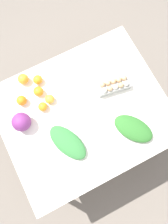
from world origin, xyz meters
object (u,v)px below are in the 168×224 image
orange_0 (22,100)px  orange_1 (38,91)px  greens_bunch_dandelion (68,142)px  orange_3 (43,107)px  cabbage_purple (21,122)px  orange_4 (50,99)px  greens_bunch_beet_tops (133,129)px  egg_carton (114,85)px  orange_5 (23,79)px  orange_2 (38,80)px

orange_0 → orange_1: same height
orange_1 → orange_0: bearing=-176.6°
greens_bunch_dandelion → orange_3: size_ratio=4.70×
cabbage_purple → orange_4: bearing=16.4°
greens_bunch_beet_tops → greens_bunch_dandelion: size_ratio=0.93×
egg_carton → orange_5: 0.70m
cabbage_purple → orange_1: bearing=39.5°
greens_bunch_beet_tops → orange_0: bearing=138.5°
greens_bunch_dandelion → orange_2: bearing=89.3°
greens_bunch_beet_tops → orange_1: bearing=130.9°
orange_0 → orange_1: size_ratio=1.00×
orange_0 → orange_3: 0.17m
orange_2 → orange_5: orange_5 is taller
greens_bunch_dandelion → orange_4: (0.02, 0.36, 0.00)m
greens_bunch_beet_tops → greens_bunch_dandelion: greens_bunch_beet_tops is taller
cabbage_purple → orange_0: cabbage_purple is taller
cabbage_purple → orange_5: size_ratio=1.70×
greens_bunch_dandelion → orange_2: 0.54m
greens_bunch_dandelion → orange_5: (-0.09, 0.60, 0.01)m
greens_bunch_beet_tops → orange_0: (-0.65, 0.57, 0.00)m
cabbage_purple → orange_3: (0.18, 0.04, -0.04)m
orange_0 → orange_5: bearing=62.2°
greens_bunch_dandelion → greens_bunch_beet_tops: bearing=-15.2°
orange_5 → greens_bunch_dandelion: bearing=-81.2°
orange_0 → orange_1: (0.14, 0.01, -0.00)m
orange_4 → orange_2: bearing=94.8°
egg_carton → orange_3: 0.57m
greens_bunch_beet_tops → orange_3: 0.70m
orange_1 → orange_2: size_ratio=1.06×
greens_bunch_beet_tops → orange_2: (-0.47, 0.67, 0.00)m
egg_carton → orange_3: egg_carton is taller
orange_4 → orange_0: bearing=156.1°
orange_2 → orange_3: size_ratio=1.05×
cabbage_purple → orange_1: size_ratio=1.83×
orange_1 → orange_5: size_ratio=0.93×
orange_0 → orange_2: 0.20m
orange_3 → orange_4: orange_4 is taller
egg_carton → orange_4: bearing=-5.2°
greens_bunch_dandelion → orange_4: size_ratio=4.60×
greens_bunch_dandelion → orange_5: bearing=98.8°
greens_bunch_beet_tops → orange_3: bearing=139.0°
cabbage_purple → greens_bunch_dandelion: bearing=-50.4°
egg_carton → orange_5: bearing=-21.9°
greens_bunch_beet_tops → orange_4: size_ratio=4.26×
greens_bunch_beet_tops → orange_1: 0.77m
greens_bunch_beet_tops → orange_2: size_ratio=4.17×
greens_bunch_dandelion → orange_3: bearing=98.7°
cabbage_purple → orange_4: (0.26, 0.07, -0.03)m
orange_5 → orange_3: bearing=-81.0°
egg_carton → orange_5: egg_carton is taller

